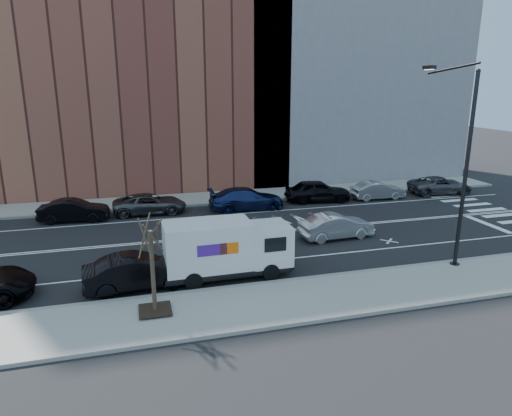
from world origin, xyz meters
TOP-DOWN VIEW (x-y plane):
  - ground at (0.00, 0.00)m, footprint 120.00×120.00m
  - sidewalk_near at (0.00, -8.80)m, footprint 44.00×3.60m
  - sidewalk_far at (0.00, 8.80)m, footprint 44.00×3.60m
  - curb_near at (0.00, -7.00)m, footprint 44.00×0.25m
  - curb_far at (0.00, 7.00)m, footprint 44.00×0.25m
  - crosswalk at (16.00, 0.00)m, footprint 3.00×14.00m
  - road_markings at (0.00, 0.00)m, footprint 40.00×8.60m
  - bldg_brick at (-8.00, 15.60)m, footprint 26.00×10.00m
  - bldg_concrete at (12.00, 15.60)m, footprint 20.00×10.00m
  - streetlight at (7.00, -6.91)m, footprint 0.44×4.02m
  - street_tree at (-7.00, -8.40)m, footprint 1.20×1.20m
  - fedex_van at (-3.66, -5.60)m, footprint 5.75×2.11m
  - far_parked_b at (-11.20, 5.43)m, footprint 4.36×1.81m
  - far_parked_c at (-6.49, 5.97)m, footprint 4.84×2.31m
  - far_parked_d at (-0.00, 5.30)m, footprint 5.23×2.23m
  - far_parked_e at (5.60, 5.98)m, footprint 4.98×2.50m
  - far_parked_f at (10.28, 5.50)m, footprint 4.06×1.49m
  - far_parked_g at (15.93, 5.71)m, footprint 5.18×2.92m
  - driving_sedan at (3.37, -2.00)m, footprint 4.34×1.82m
  - near_parked_rear_a at (-7.50, -5.82)m, footprint 4.67×1.99m

SIDE VIEW (x-z plane):
  - ground at x=0.00m, z-range 0.00..0.00m
  - crosswalk at x=16.00m, z-range 0.00..0.01m
  - road_markings at x=0.00m, z-range 0.00..0.01m
  - sidewalk_near at x=0.00m, z-range 0.00..0.15m
  - sidewalk_far at x=0.00m, z-range 0.00..0.15m
  - curb_near at x=0.00m, z-range 0.00..0.17m
  - curb_far at x=0.00m, z-range 0.00..0.17m
  - far_parked_f at x=10.28m, z-range 0.00..1.33m
  - far_parked_c at x=-6.49m, z-range 0.00..1.33m
  - far_parked_g at x=15.93m, z-range 0.00..1.36m
  - driving_sedan at x=3.37m, z-range 0.00..1.40m
  - far_parked_b at x=-11.20m, z-range 0.00..1.40m
  - near_parked_rear_a at x=-7.50m, z-range 0.00..1.50m
  - far_parked_d at x=0.00m, z-range 0.00..1.50m
  - far_parked_e at x=5.60m, z-range 0.00..1.63m
  - fedex_van at x=-3.66m, z-range 0.06..2.68m
  - street_tree at x=-7.00m, z-range -0.42..3.33m
  - streetlight at x=7.00m, z-range 0.41..9.75m
  - bldg_brick at x=-8.00m, z-range 0.00..22.00m
  - bldg_concrete at x=12.00m, z-range 0.00..26.00m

